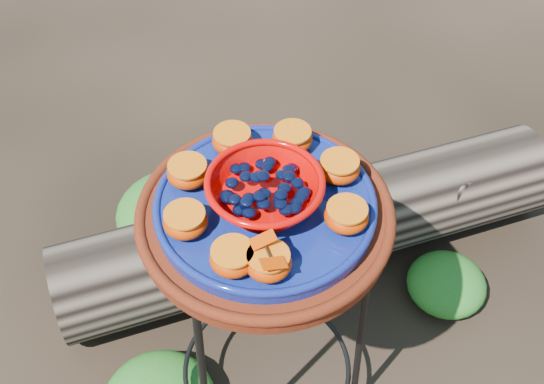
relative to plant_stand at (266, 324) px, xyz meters
name	(u,v)px	position (x,y,z in m)	size (l,w,h in m)	color
plant_stand	(266,324)	(0.00, 0.00, 0.00)	(0.44, 0.44, 0.70)	black
terracotta_saucer	(265,218)	(0.00, 0.00, 0.37)	(0.46, 0.46, 0.04)	#451006
cobalt_plate	(265,207)	(0.00, 0.00, 0.40)	(0.39, 0.39, 0.03)	#080E51
red_bowl	(265,191)	(0.00, 0.00, 0.44)	(0.20, 0.20, 0.05)	#CC0502
glass_gems	(265,176)	(0.00, 0.00, 0.48)	(0.15, 0.15, 0.03)	black
orange_half_0	(268,263)	(-0.05, -0.14, 0.43)	(0.08, 0.08, 0.04)	#AC2500
orange_half_1	(346,216)	(0.11, -0.10, 0.43)	(0.08, 0.08, 0.04)	#AC2500
orange_half_2	(339,168)	(0.15, 0.01, 0.43)	(0.08, 0.08, 0.04)	#AC2500
orange_half_3	(292,139)	(0.10, 0.11, 0.43)	(0.08, 0.08, 0.04)	#AC2500
orange_half_4	(232,141)	(-0.01, 0.15, 0.43)	(0.08, 0.08, 0.04)	#AC2500
orange_half_5	(188,173)	(-0.11, 0.10, 0.43)	(0.08, 0.08, 0.04)	#AC2500
orange_half_6	(185,221)	(-0.15, -0.01, 0.43)	(0.08, 0.08, 0.04)	#AC2500
orange_half_7	(233,258)	(-0.10, -0.11, 0.43)	(0.08, 0.08, 0.04)	#AC2500
butterfly	(268,252)	(-0.05, -0.14, 0.46)	(0.09, 0.06, 0.02)	#C73600
driftwood_log	(311,226)	(0.29, 0.37, -0.21)	(1.45, 0.38, 0.27)	black
foliage_right	(447,283)	(0.59, 0.09, -0.29)	(0.23, 0.23, 0.11)	#316625
foliage_back	(173,213)	(-0.06, 0.61, -0.26)	(0.35, 0.35, 0.17)	#316625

